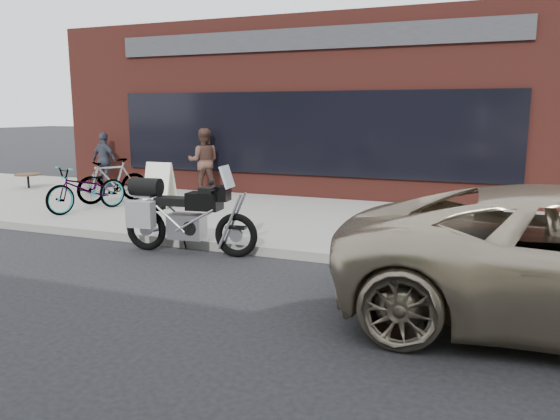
{
  "coord_description": "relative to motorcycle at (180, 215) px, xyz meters",
  "views": [
    {
      "loc": [
        2.48,
        -3.54,
        2.24
      ],
      "look_at": [
        -0.37,
        3.54,
        0.85
      ],
      "focal_mm": 35.0,
      "sensor_mm": 36.0,
      "label": 1
    }
  ],
  "objects": [
    {
      "name": "cafe_patron_left",
      "position": [
        -2.35,
        4.87,
        0.36
      ],
      "size": [
        1.0,
        0.91,
        1.66
      ],
      "primitive_type": "imported",
      "rotation": [
        0.0,
        0.0,
        3.57
      ],
      "color": "brown",
      "rests_on": "near_sidewalk"
    },
    {
      "name": "bicycle_front",
      "position": [
        -3.37,
        1.75,
        0.02
      ],
      "size": [
        1.15,
        1.95,
        0.97
      ],
      "primitive_type": "imported",
      "rotation": [
        0.0,
        0.0,
        -0.3
      ],
      "color": "gray",
      "rests_on": "near_sidewalk"
    },
    {
      "name": "cafe_table",
      "position": [
        -7.35,
        3.96,
        -0.11
      ],
      "size": [
        0.68,
        0.68,
        0.39
      ],
      "color": "black",
      "rests_on": "near_sidewalk"
    },
    {
      "name": "near_sidewalk",
      "position": [
        2.15,
        3.27,
        -0.54
      ],
      "size": [
        44.0,
        6.0,
        0.15
      ],
      "primitive_type": "cube",
      "color": "gray",
      "rests_on": "ground"
    },
    {
      "name": "sandwich_sign",
      "position": [
        -2.28,
        2.8,
        0.02
      ],
      "size": [
        0.63,
        0.59,
        0.98
      ],
      "rotation": [
        0.0,
        0.0,
        0.04
      ],
      "color": "white",
      "rests_on": "near_sidewalk"
    },
    {
      "name": "ground",
      "position": [
        2.15,
        -3.73,
        -0.62
      ],
      "size": [
        120.0,
        120.0,
        0.0
      ],
      "primitive_type": "plane",
      "color": "black",
      "rests_on": "ground"
    },
    {
      "name": "storefront",
      "position": [
        0.15,
        10.26,
        1.63
      ],
      "size": [
        14.0,
        10.07,
        4.5
      ],
      "color": "#59231C",
      "rests_on": "ground"
    },
    {
      "name": "bicycle_rear",
      "position": [
        -3.61,
        2.88,
        0.04
      ],
      "size": [
        1.25,
        1.68,
        1.0
      ],
      "primitive_type": "imported",
      "rotation": [
        0.0,
        0.0,
        -0.53
      ],
      "color": "gray",
      "rests_on": "near_sidewalk"
    },
    {
      "name": "cafe_patron_right",
      "position": [
        -5.47,
        4.87,
        0.29
      ],
      "size": [
        0.94,
        0.54,
        1.51
      ],
      "primitive_type": "imported",
      "rotation": [
        0.0,
        0.0,
        2.94
      ],
      "color": "#393B48",
      "rests_on": "near_sidewalk"
    },
    {
      "name": "motorcycle",
      "position": [
        0.0,
        0.0,
        0.0
      ],
      "size": [
        2.26,
        0.87,
        1.43
      ],
      "rotation": [
        0.0,
        0.0,
        0.1
      ],
      "color": "black",
      "rests_on": "ground"
    }
  ]
}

